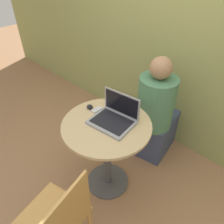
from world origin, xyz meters
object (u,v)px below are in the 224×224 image
person_seated (156,117)px  laptop (115,117)px  cell_phone (97,110)px  chair_empty (59,222)px

person_seated → laptop: bearing=-93.8°
laptop → cell_phone: size_ratio=3.79×
laptop → person_seated: bearing=86.2°
laptop → chair_empty: (0.20, -0.75, -0.35)m
laptop → chair_empty: size_ratio=0.42×
laptop → person_seated: size_ratio=0.31×
cell_phone → person_seated: (0.25, 0.60, -0.29)m
cell_phone → chair_empty: bearing=-61.4°
chair_empty → person_seated: 1.35m
cell_phone → laptop: bearing=0.6°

